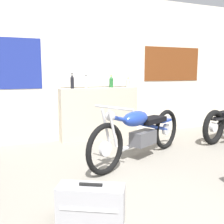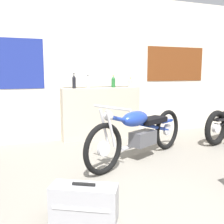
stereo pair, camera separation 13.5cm
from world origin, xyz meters
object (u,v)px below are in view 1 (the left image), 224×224
bottle_left_center (86,82)px  bottle_center (111,82)px  bottle_right_center (128,83)px  hard_case_silver (91,203)px  bottle_leftmost (72,82)px  motorcycle_blue (140,132)px

bottle_left_center → bottle_center: size_ratio=1.00×
bottle_left_center → bottle_center: bearing=0.7°
bottle_right_center → hard_case_silver: 3.31m
bottle_leftmost → hard_case_silver: size_ratio=0.45×
bottle_left_center → hard_case_silver: size_ratio=0.39×
bottle_right_center → hard_case_silver: bearing=-121.5°
bottle_center → hard_case_silver: (-1.31, -2.74, -0.95)m
bottle_leftmost → motorcycle_blue: size_ratio=0.14×
bottle_leftmost → bottle_center: 0.80m
hard_case_silver → motorcycle_blue: bearing=47.6°
motorcycle_blue → bottle_left_center: bearing=105.5°
bottle_leftmost → bottle_left_center: bottle_leftmost is taller
bottle_center → motorcycle_blue: 1.60m
bottle_left_center → bottle_right_center: 0.87m
hard_case_silver → bottle_leftmost: bearing=79.3°
bottle_left_center → motorcycle_blue: size_ratio=0.12×
bottle_leftmost → motorcycle_blue: (0.68, -1.38, -0.71)m
bottle_center → bottle_right_center: size_ratio=1.27×
bottle_leftmost → bottle_left_center: 0.29m
bottle_right_center → hard_case_silver: (-1.66, -2.71, -0.93)m
bottle_left_center → bottle_right_center: (0.87, -0.03, -0.02)m
bottle_left_center → bottle_center: 0.52m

